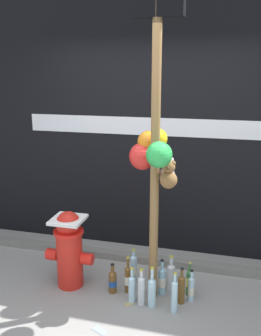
{
  "coord_description": "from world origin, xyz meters",
  "views": [
    {
      "loc": [
        0.77,
        -2.63,
        2.13
      ],
      "look_at": [
        -0.05,
        0.5,
        1.28
      ],
      "focal_mm": 39.65,
      "sensor_mm": 36.0,
      "label": 1
    }
  ],
  "objects_px": {
    "bottle_4": "(189,282)",
    "bottle_10": "(134,268)",
    "bottle_3": "(113,281)",
    "bottle_8": "(152,291)",
    "bottle_5": "(128,279)",
    "bottle_9": "(141,289)",
    "memorial_post": "(155,133)",
    "bottle_1": "(162,280)",
    "bottle_2": "(191,288)",
    "bottle_11": "(174,296)",
    "fire_hydrant": "(69,248)",
    "bottle_7": "(131,288)",
    "bottle_6": "(171,275)",
    "bottle_0": "(181,288)"
  },
  "relations": [
    {
      "from": "bottle_1",
      "to": "bottle_11",
      "type": "relative_size",
      "value": 0.92
    },
    {
      "from": "memorial_post",
      "to": "bottle_3",
      "type": "distance_m",
      "value": 1.53
    },
    {
      "from": "fire_hydrant",
      "to": "bottle_11",
      "type": "distance_m",
      "value": 1.13
    },
    {
      "from": "bottle_11",
      "to": "fire_hydrant",
      "type": "bearing_deg",
      "value": 170.79
    },
    {
      "from": "fire_hydrant",
      "to": "bottle_2",
      "type": "xyz_separation_m",
      "value": [
        1.22,
        0.04,
        -0.29
      ]
    },
    {
      "from": "bottle_10",
      "to": "fire_hydrant",
      "type": "bearing_deg",
      "value": -160.29
    },
    {
      "from": "bottle_9",
      "to": "bottle_11",
      "type": "xyz_separation_m",
      "value": [
        0.31,
        -0.03,
        0.01
      ]
    },
    {
      "from": "bottle_2",
      "to": "bottle_11",
      "type": "height_order",
      "value": "bottle_11"
    },
    {
      "from": "bottle_1",
      "to": "bottle_9",
      "type": "bearing_deg",
      "value": -124.02
    },
    {
      "from": "memorial_post",
      "to": "fire_hydrant",
      "type": "height_order",
      "value": "memorial_post"
    },
    {
      "from": "memorial_post",
      "to": "bottle_1",
      "type": "distance_m",
      "value": 1.46
    },
    {
      "from": "bottle_3",
      "to": "bottle_8",
      "type": "distance_m",
      "value": 0.44
    },
    {
      "from": "bottle_2",
      "to": "bottle_4",
      "type": "relative_size",
      "value": 0.92
    },
    {
      "from": "bottle_4",
      "to": "bottle_7",
      "type": "xyz_separation_m",
      "value": [
        -0.52,
        -0.25,
        0.0
      ]
    },
    {
      "from": "fire_hydrant",
      "to": "bottle_11",
      "type": "xyz_separation_m",
      "value": [
        1.09,
        -0.18,
        -0.25
      ]
    },
    {
      "from": "bottle_3",
      "to": "bottle_5",
      "type": "xyz_separation_m",
      "value": [
        0.14,
        0.04,
        0.02
      ]
    },
    {
      "from": "memorial_post",
      "to": "bottle_7",
      "type": "xyz_separation_m",
      "value": [
        -0.17,
        -0.17,
        -1.46
      ]
    },
    {
      "from": "bottle_1",
      "to": "bottle_2",
      "type": "distance_m",
      "value": 0.29
    },
    {
      "from": "bottle_3",
      "to": "bottle_2",
      "type": "bearing_deg",
      "value": 4.29
    },
    {
      "from": "bottle_4",
      "to": "bottle_10",
      "type": "relative_size",
      "value": 0.95
    },
    {
      "from": "bottle_1",
      "to": "bottle_10",
      "type": "distance_m",
      "value": 0.35
    },
    {
      "from": "bottle_5",
      "to": "bottle_7",
      "type": "distance_m",
      "value": 0.16
    },
    {
      "from": "bottle_2",
      "to": "bottle_5",
      "type": "relative_size",
      "value": 0.85
    },
    {
      "from": "memorial_post",
      "to": "bottle_7",
      "type": "distance_m",
      "value": 1.48
    },
    {
      "from": "fire_hydrant",
      "to": "bottle_4",
      "type": "relative_size",
      "value": 2.28
    },
    {
      "from": "fire_hydrant",
      "to": "bottle_10",
      "type": "bearing_deg",
      "value": 19.71
    },
    {
      "from": "bottle_3",
      "to": "fire_hydrant",
      "type": "bearing_deg",
      "value": 177.64
    },
    {
      "from": "bottle_3",
      "to": "bottle_11",
      "type": "relative_size",
      "value": 0.77
    },
    {
      "from": "bottle_3",
      "to": "bottle_9",
      "type": "distance_m",
      "value": 0.35
    },
    {
      "from": "bottle_4",
      "to": "memorial_post",
      "type": "bearing_deg",
      "value": -166.53
    },
    {
      "from": "bottle_4",
      "to": "bottle_7",
      "type": "relative_size",
      "value": 0.98
    },
    {
      "from": "bottle_4",
      "to": "bottle_8",
      "type": "xyz_separation_m",
      "value": [
        -0.32,
        -0.27,
        0.02
      ]
    },
    {
      "from": "memorial_post",
      "to": "bottle_7",
      "type": "relative_size",
      "value": 8.14
    },
    {
      "from": "bottle_10",
      "to": "bottle_9",
      "type": "bearing_deg",
      "value": -65.46
    },
    {
      "from": "bottle_8",
      "to": "bottle_11",
      "type": "relative_size",
      "value": 1.0
    },
    {
      "from": "bottle_6",
      "to": "bottle_7",
      "type": "bearing_deg",
      "value": -137.29
    },
    {
      "from": "bottle_5",
      "to": "bottle_8",
      "type": "xyz_separation_m",
      "value": [
        0.27,
        -0.16,
        0.01
      ]
    },
    {
      "from": "bottle_3",
      "to": "bottle_11",
      "type": "height_order",
      "value": "bottle_11"
    },
    {
      "from": "bottle_1",
      "to": "bottle_10",
      "type": "relative_size",
      "value": 0.99
    },
    {
      "from": "bottle_0",
      "to": "bottle_1",
      "type": "xyz_separation_m",
      "value": [
        -0.2,
        0.1,
        -0.01
      ]
    },
    {
      "from": "memorial_post",
      "to": "fire_hydrant",
      "type": "xyz_separation_m",
      "value": [
        -0.84,
        -0.04,
        -1.19
      ]
    },
    {
      "from": "bottle_9",
      "to": "bottle_10",
      "type": "height_order",
      "value": "bottle_9"
    },
    {
      "from": "bottle_6",
      "to": "bottle_0",
      "type": "bearing_deg",
      "value": -57.3
    },
    {
      "from": "bottle_4",
      "to": "bottle_5",
      "type": "bearing_deg",
      "value": -169.84
    },
    {
      "from": "bottle_3",
      "to": "bottle_10",
      "type": "distance_m",
      "value": 0.28
    },
    {
      "from": "memorial_post",
      "to": "bottle_9",
      "type": "distance_m",
      "value": 1.46
    },
    {
      "from": "bottle_3",
      "to": "bottle_8",
      "type": "bearing_deg",
      "value": -16.23
    },
    {
      "from": "bottle_5",
      "to": "bottle_9",
      "type": "xyz_separation_m",
      "value": [
        0.17,
        -0.17,
        0.02
      ]
    },
    {
      "from": "bottle_9",
      "to": "bottle_10",
      "type": "distance_m",
      "value": 0.4
    },
    {
      "from": "bottle_0",
      "to": "bottle_6",
      "type": "distance_m",
      "value": 0.24
    }
  ]
}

